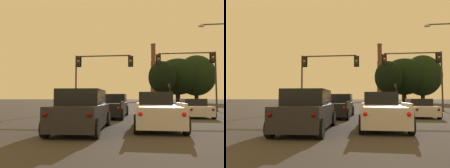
% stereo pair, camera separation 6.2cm
% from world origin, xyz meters
% --- Properties ---
extents(pickup_truck_center_lane_second, '(2.31, 5.55, 1.82)m').
position_xyz_m(pickup_truck_center_lane_second, '(-0.05, 10.59, 0.80)').
color(pickup_truck_center_lane_second, silver).
rests_on(pickup_truck_center_lane_second, ground_plane).
extents(sedan_right_lane_front, '(2.00, 4.71, 1.43)m').
position_xyz_m(sedan_right_lane_front, '(3.39, 17.02, 0.67)').
color(sedan_right_lane_front, silver).
rests_on(sedan_right_lane_front, ground_plane).
extents(suv_left_lane_second, '(2.21, 4.95, 1.86)m').
position_xyz_m(suv_left_lane_second, '(-3.54, 8.78, 0.90)').
color(suv_left_lane_second, '#232328').
rests_on(suv_left_lane_second, ground_plane).
extents(pickup_truck_left_lane_front, '(2.36, 5.56, 1.82)m').
position_xyz_m(pickup_truck_left_lane_front, '(-2.96, 16.13, 0.80)').
color(pickup_truck_left_lane_front, black).
rests_on(pickup_truck_left_lane_front, ground_plane).
extents(traffic_light_far_right, '(0.78, 0.50, 5.42)m').
position_xyz_m(traffic_light_far_right, '(7.38, 56.23, 3.56)').
color(traffic_light_far_right, '#2D2D30').
rests_on(traffic_light_far_right, ground_plane).
extents(traffic_light_overhead_left, '(6.67, 0.50, 6.31)m').
position_xyz_m(traffic_light_overhead_left, '(-5.73, 23.01, 4.87)').
color(traffic_light_overhead_left, '#2D2D30').
rests_on(traffic_light_overhead_left, ground_plane).
extents(traffic_light_overhead_right, '(6.82, 0.50, 6.76)m').
position_xyz_m(traffic_light_overhead_right, '(5.67, 24.62, 5.21)').
color(traffic_light_overhead_right, '#2D2D30').
rests_on(traffic_light_overhead_right, ground_plane).
extents(smokestack, '(7.29, 7.29, 42.94)m').
position_xyz_m(smokestack, '(11.97, 165.87, 16.89)').
color(smokestack, '#523427').
rests_on(smokestack, ground_plane).
extents(treeline_right_mid, '(7.67, 6.90, 11.92)m').
position_xyz_m(treeline_right_mid, '(6.13, 60.98, 7.35)').
color(treeline_right_mid, black).
rests_on(treeline_right_mid, ground_plane).
extents(treeline_far_left, '(11.68, 10.51, 14.75)m').
position_xyz_m(treeline_far_left, '(17.25, 68.41, 8.46)').
color(treeline_far_left, black).
rests_on(treeline_far_left, ground_plane).
extents(treeline_center_right, '(13.54, 12.18, 13.73)m').
position_xyz_m(treeline_center_right, '(11.53, 67.59, 8.09)').
color(treeline_center_right, black).
rests_on(treeline_center_right, ground_plane).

